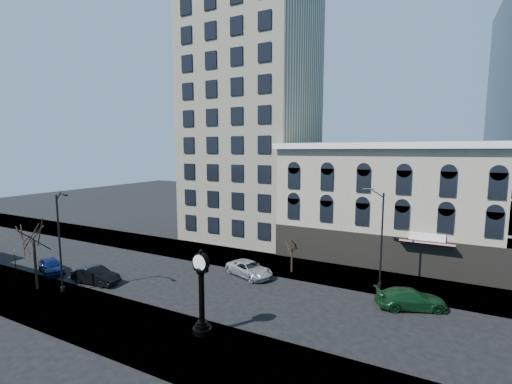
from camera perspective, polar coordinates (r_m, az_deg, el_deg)
The scene contains 15 objects.
ground at distance 30.58m, azimuth -7.02°, elevation -15.67°, with size 160.00×160.00×0.00m, color black.
sidewalk_far at distance 37.03m, azimuth 0.05°, elevation -11.44°, with size 160.00×6.00×0.12m, color gray.
sidewalk_near at distance 24.99m, azimuth -18.08°, elevation -21.26°, with size 160.00×6.00×0.12m, color gray.
cream_tower at distance 48.22m, azimuth -0.59°, elevation 15.98°, with size 15.90×15.40×42.50m.
victorian_row at distance 39.83m, azimuth 21.06°, elevation -1.81°, with size 22.60×11.19×12.50m.
street_clock at distance 22.88m, azimuth -9.05°, elevation -16.69°, with size 1.24×1.24×5.47m.
street_lamp_near at distance 31.41m, azimuth -29.81°, elevation -3.44°, with size 2.18×0.77×8.55m.
street_lamp_far at distance 30.56m, azimuth 19.25°, elevation -3.09°, with size 2.22×0.58×8.61m.
bare_tree_near at distance 33.91m, azimuth -33.19°, elevation -5.25°, with size 3.95×3.95×6.77m.
bare_tree_far at distance 33.11m, azimuth 6.03°, elevation -8.27°, with size 2.28×2.28×3.91m.
warning_sign at distance 39.53m, azimuth -35.25°, elevation -8.94°, with size 0.75×0.33×2.42m.
car_near_a at distance 38.91m, azimuth -30.96°, elevation -10.53°, with size 1.69×4.20×1.43m, color #0C194C.
car_near_b at distance 34.29m, azimuth -25.15°, elevation -12.46°, with size 1.54×4.42×1.46m, color black.
car_far_a at distance 32.87m, azimuth -1.11°, elevation -12.71°, with size 2.26×4.91×1.36m, color #A5A8AD.
car_far_b at distance 29.11m, azimuth 24.38°, elevation -15.89°, with size 2.06×5.07×1.47m, color #143F1E.
Camera 1 is at (15.91, -23.34, 11.72)m, focal length 24.00 mm.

